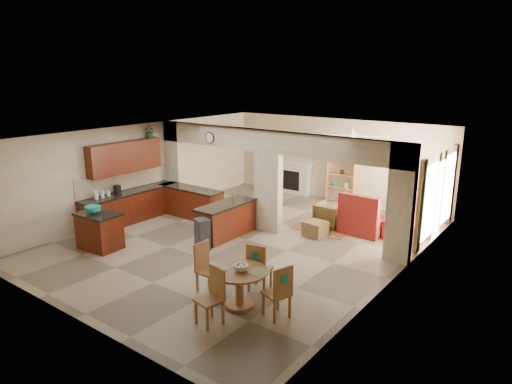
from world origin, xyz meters
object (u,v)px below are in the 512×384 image
Objects in this scene: dining_table at (239,282)px; sofa at (415,217)px; armchair at (330,215)px; kitchen_island at (100,231)px.

dining_table is 0.42× the size of sofa.
armchair is at bearing 99.27° from dining_table.
sofa is at bearing -149.99° from armchair.
dining_table is at bearing 166.52° from sofa.
dining_table reaches higher than armchair.
kitchen_island is at bearing 53.44° from armchair.
dining_table is 5.25m from armchair.
sofa reaches higher than dining_table.
dining_table is (4.66, -0.21, 0.03)m from kitchen_island.
sofa is 3.42× the size of armchair.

